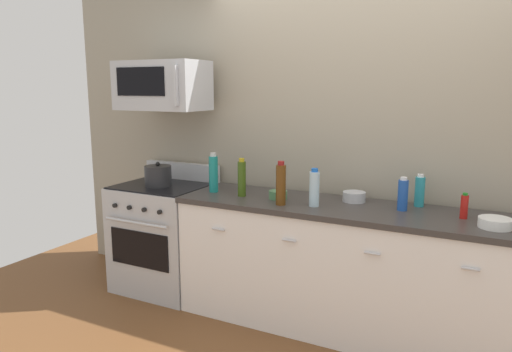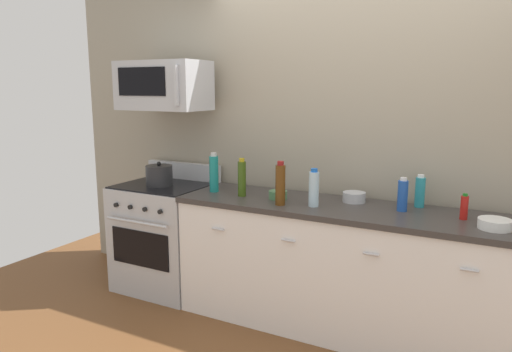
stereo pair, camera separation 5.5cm
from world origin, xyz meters
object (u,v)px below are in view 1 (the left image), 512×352
at_px(bottle_soda_blue, 403,195).
at_px(bowl_white_ceramic, 495,223).
at_px(bottle_water_clear, 314,188).
at_px(bottle_hot_sauce_red, 464,206).
at_px(bottle_wine_amber, 281,184).
at_px(stockpot, 158,176).
at_px(bowl_steel_prep, 354,196).
at_px(range_oven, 164,236).
at_px(bottle_olive_oil, 242,178).
at_px(bottle_dish_soap, 420,191).
at_px(bowl_green_glaze, 278,195).
at_px(microwave, 162,86).
at_px(bottle_sparkling_teal, 213,173).

distance_m(bottle_soda_blue, bowl_white_ceramic, 0.59).
relative_size(bottle_water_clear, bottle_hot_sauce_red, 1.62).
xyz_separation_m(bottle_wine_amber, stockpot, (-1.18, 0.12, -0.06)).
bearing_deg(bottle_soda_blue, bowl_steel_prep, 164.89).
xyz_separation_m(range_oven, stockpot, (0.00, -0.05, 0.54)).
bearing_deg(bottle_olive_oil, bottle_dish_soap, 12.86).
distance_m(bottle_olive_oil, bottle_soda_blue, 1.17).
bearing_deg(bottle_dish_soap, bowl_green_glaze, -165.91).
distance_m(bottle_dish_soap, bowl_steel_prep, 0.45).
bearing_deg(stockpot, range_oven, 90.00).
bearing_deg(bottle_wine_amber, bowl_white_ceramic, 2.84).
xyz_separation_m(bottle_dish_soap, bowl_green_glaze, (-0.97, -0.24, -0.08)).
xyz_separation_m(bottle_water_clear, bottle_soda_blue, (0.57, 0.16, -0.02)).
xyz_separation_m(microwave, bottle_olive_oil, (0.80, -0.10, -0.69)).
bearing_deg(bowl_steel_prep, bottle_sparkling_teal, -170.14).
xyz_separation_m(bottle_hot_sauce_red, bowl_white_ceramic, (0.18, -0.14, -0.05)).
xyz_separation_m(bottle_wine_amber, bottle_water_clear, (0.22, 0.07, -0.02)).
bearing_deg(microwave, bottle_dish_soap, 5.13).
distance_m(bottle_water_clear, bottle_dish_soap, 0.73).
distance_m(bottle_olive_oil, bowl_white_ceramic, 1.74).
distance_m(bottle_olive_oil, bowl_green_glaze, 0.31).
bearing_deg(microwave, bottle_soda_blue, 0.54).
height_order(range_oven, bowl_white_ceramic, range_oven).
bearing_deg(bowl_steel_prep, bottle_dish_soap, 8.88).
bearing_deg(bottle_sparkling_teal, bottle_soda_blue, 3.63).
height_order(bottle_soda_blue, bottle_sparkling_teal, bottle_sparkling_teal).
relative_size(range_oven, bottle_dish_soap, 4.69).
bearing_deg(bottle_olive_oil, bottle_wine_amber, -16.89).
bearing_deg(bottle_water_clear, bottle_olive_oil, 176.07).
relative_size(bottle_sparkling_teal, bowl_white_ceramic, 1.65).
height_order(bottle_water_clear, bottle_olive_oil, bottle_olive_oil).
bearing_deg(range_oven, bottle_dish_soap, 6.37).
bearing_deg(bottle_wine_amber, bottle_olive_oil, 163.11).
distance_m(bottle_sparkling_teal, stockpot, 0.53).
bearing_deg(bottle_soda_blue, bottle_water_clear, -164.21).
distance_m(range_oven, bottle_sparkling_teal, 0.80).
relative_size(microwave, bottle_water_clear, 2.78).
distance_m(bottle_olive_oil, bowl_steel_prep, 0.84).
bearing_deg(range_oven, microwave, 89.71).
xyz_separation_m(bottle_sparkling_teal, stockpot, (-0.53, -0.03, -0.06)).
bearing_deg(microwave, stockpot, -90.13).
bearing_deg(bowl_steel_prep, range_oven, -174.33).
bearing_deg(bottle_sparkling_teal, bottle_water_clear, -4.61).
xyz_separation_m(microwave, bowl_white_ceramic, (2.53, -0.15, -0.80)).
relative_size(bottle_dish_soap, bowl_green_glaze, 1.67).
bearing_deg(bottle_wine_amber, bottle_water_clear, 18.15).
xyz_separation_m(bottle_wine_amber, bottle_soda_blue, (0.79, 0.23, -0.04)).
relative_size(range_oven, bottle_soda_blue, 4.69).
distance_m(bowl_green_glaze, bowl_steel_prep, 0.56).
bearing_deg(bowl_steel_prep, bottle_wine_amber, -142.78).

